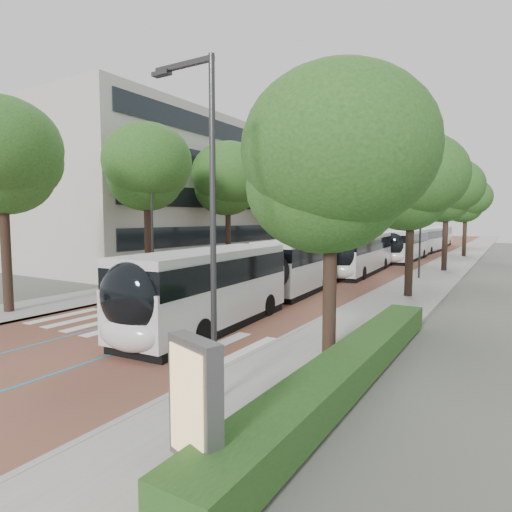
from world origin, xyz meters
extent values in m
plane|color=#51544C|center=(0.00, 0.00, 0.00)|extent=(160.00, 160.00, 0.00)
cube|color=brown|center=(0.00, 40.00, 0.01)|extent=(11.00, 140.00, 0.02)
cube|color=gray|center=(-7.50, 40.00, 0.06)|extent=(4.00, 140.00, 0.12)
cube|color=gray|center=(7.50, 40.00, 0.06)|extent=(4.00, 140.00, 0.12)
cube|color=gray|center=(-5.60, 40.00, 0.06)|extent=(0.20, 140.00, 0.14)
cube|color=gray|center=(5.60, 40.00, 0.06)|extent=(0.20, 140.00, 0.14)
cube|color=silver|center=(-4.80, 1.00, 0.03)|extent=(0.55, 3.60, 0.01)
cube|color=silver|center=(-3.55, 1.00, 0.03)|extent=(0.55, 3.60, 0.01)
cube|color=silver|center=(-2.30, 1.00, 0.03)|extent=(0.55, 3.60, 0.01)
cube|color=silver|center=(-1.05, 1.00, 0.03)|extent=(0.55, 3.60, 0.01)
cube|color=silver|center=(0.20, 1.00, 0.03)|extent=(0.55, 3.60, 0.01)
cube|color=silver|center=(1.45, 1.00, 0.03)|extent=(0.55, 3.60, 0.01)
cube|color=silver|center=(2.70, 1.00, 0.03)|extent=(0.55, 3.60, 0.01)
cube|color=silver|center=(3.95, 1.00, 0.03)|extent=(0.55, 3.60, 0.01)
cube|color=silver|center=(5.20, 1.00, 0.03)|extent=(0.55, 3.60, 0.01)
cube|color=teal|center=(-1.60, 40.00, 0.02)|extent=(0.12, 126.00, 0.01)
cube|color=teal|center=(1.60, 40.00, 0.02)|extent=(0.12, 126.00, 0.01)
cube|color=#9E9C92|center=(-19.50, 28.00, 7.00)|extent=(18.00, 40.00, 14.00)
cube|color=black|center=(-10.45, 28.00, 3.00)|extent=(0.12, 38.00, 1.60)
cube|color=black|center=(-10.45, 28.00, 6.20)|extent=(0.12, 38.00, 1.60)
cube|color=black|center=(-10.45, 28.00, 9.40)|extent=(0.12, 38.00, 1.60)
cube|color=black|center=(-10.45, 28.00, 12.40)|extent=(0.12, 38.00, 1.60)
cube|color=#1E4217|center=(9.10, 0.00, 0.52)|extent=(1.20, 14.00, 0.80)
cylinder|color=#303133|center=(6.80, -3.00, 4.12)|extent=(0.14, 0.14, 8.00)
cube|color=#303133|center=(6.00, -3.00, 8.02)|extent=(1.70, 0.12, 0.12)
cube|color=#303133|center=(5.30, -3.00, 7.94)|extent=(0.50, 0.20, 0.10)
cylinder|color=#303133|center=(6.80, 22.00, 4.12)|extent=(0.14, 0.14, 8.00)
cube|color=#303133|center=(6.00, 22.00, 8.02)|extent=(1.70, 0.12, 0.12)
cube|color=#303133|center=(5.30, 22.00, 7.94)|extent=(0.50, 0.20, 0.10)
cylinder|color=#303133|center=(-6.10, 8.00, 4.12)|extent=(0.14, 0.14, 8.00)
cylinder|color=black|center=(-7.50, 0.00, 2.51)|extent=(0.44, 0.44, 5.02)
ellipsoid|color=#1D4D18|center=(-7.50, 0.00, 7.07)|extent=(5.35, 5.35, 4.55)
cylinder|color=black|center=(-7.50, 9.00, 2.65)|extent=(0.44, 0.44, 5.30)
ellipsoid|color=#1D4D18|center=(-7.50, 9.00, 7.47)|extent=(5.59, 5.59, 4.75)
cylinder|color=black|center=(-7.50, 18.00, 2.64)|extent=(0.44, 0.44, 5.28)
ellipsoid|color=#1D4D18|center=(-7.50, 18.00, 7.45)|extent=(6.15, 6.15, 5.23)
cylinder|color=black|center=(-7.50, 28.00, 2.63)|extent=(0.44, 0.44, 5.25)
ellipsoid|color=#1D4D18|center=(-7.50, 28.00, 7.40)|extent=(6.37, 6.37, 5.41)
cylinder|color=black|center=(-7.50, 40.00, 2.45)|extent=(0.44, 0.44, 4.90)
ellipsoid|color=#1D4D18|center=(-7.50, 40.00, 6.91)|extent=(6.07, 6.07, 5.16)
cylinder|color=black|center=(-7.50, 55.00, 2.32)|extent=(0.44, 0.44, 4.64)
ellipsoid|color=#1D4D18|center=(-7.50, 55.00, 6.54)|extent=(5.80, 5.80, 4.93)
cylinder|color=black|center=(7.70, 2.00, 2.13)|extent=(0.44, 0.44, 4.26)
ellipsoid|color=#1D4D18|center=(7.70, 2.00, 6.00)|extent=(6.02, 6.02, 5.12)
cylinder|color=black|center=(7.70, 14.00, 2.21)|extent=(0.44, 0.44, 4.42)
ellipsoid|color=#1D4D18|center=(7.70, 14.00, 6.23)|extent=(5.45, 5.45, 4.63)
cylinder|color=black|center=(7.70, 28.00, 2.33)|extent=(0.44, 0.44, 4.66)
ellipsoid|color=#1D4D18|center=(7.70, 28.00, 6.56)|extent=(5.28, 5.28, 4.49)
cylinder|color=black|center=(7.70, 44.00, 2.25)|extent=(0.44, 0.44, 4.49)
ellipsoid|color=#1D4D18|center=(7.70, 44.00, 6.33)|extent=(5.02, 5.02, 4.27)
cylinder|color=black|center=(1.87, 7.93, 1.77)|extent=(2.36, 1.06, 2.30)
cube|color=silver|center=(2.23, 2.81, 1.26)|extent=(3.15, 9.51, 1.82)
cube|color=black|center=(2.23, 2.81, 2.40)|extent=(3.18, 9.33, 0.97)
cube|color=#BDBDC0|center=(2.23, 2.81, 3.04)|extent=(3.09, 9.32, 0.31)
cube|color=black|center=(2.23, 2.81, 0.17)|extent=(3.08, 9.14, 0.35)
cube|color=silver|center=(1.56, 12.24, 1.26)|extent=(3.04, 7.90, 1.82)
cube|color=black|center=(1.56, 12.24, 2.40)|extent=(3.07, 7.75, 0.97)
cube|color=#BDBDC0|center=(1.56, 12.24, 3.04)|extent=(2.98, 7.74, 0.31)
cube|color=black|center=(1.56, 12.24, 0.17)|extent=(2.97, 7.58, 0.35)
ellipsoid|color=black|center=(2.54, -1.71, 2.00)|extent=(2.42, 1.26, 2.28)
ellipsoid|color=silver|center=(2.55, -1.76, 0.86)|extent=(2.41, 1.16, 1.14)
cylinder|color=black|center=(1.26, 0.46, 0.50)|extent=(0.37, 1.02, 1.00)
cylinder|color=black|center=(3.51, 0.62, 0.50)|extent=(0.37, 1.02, 1.00)
cylinder|color=black|center=(0.32, 13.83, 0.50)|extent=(0.37, 1.02, 1.00)
cylinder|color=black|center=(2.57, 13.98, 0.50)|extent=(0.37, 1.02, 1.00)
cylinder|color=black|center=(0.88, 5.81, 0.50)|extent=(0.37, 1.02, 1.00)
cylinder|color=black|center=(3.14, 5.96, 0.50)|extent=(0.37, 1.02, 1.00)
cube|color=silver|center=(2.01, 23.23, 1.26)|extent=(3.12, 12.11, 1.82)
cube|color=black|center=(2.01, 23.23, 2.40)|extent=(3.15, 11.88, 0.97)
cube|color=#BDBDC0|center=(2.01, 23.23, 3.04)|extent=(3.06, 11.87, 0.31)
cube|color=black|center=(2.01, 23.23, 0.17)|extent=(3.04, 11.63, 0.35)
ellipsoid|color=black|center=(2.31, 17.39, 2.00)|extent=(2.40, 1.22, 2.28)
ellipsoid|color=silver|center=(2.31, 17.34, 0.86)|extent=(2.40, 1.12, 1.14)
cylinder|color=black|center=(1.06, 19.58, 0.50)|extent=(0.35, 1.01, 1.00)
cylinder|color=black|center=(3.32, 19.70, 0.50)|extent=(0.35, 1.01, 1.00)
cylinder|color=black|center=(0.68, 26.97, 0.50)|extent=(0.35, 1.01, 1.00)
cylinder|color=black|center=(2.94, 27.09, 0.50)|extent=(0.35, 1.01, 1.00)
cube|color=silver|center=(2.77, 36.22, 1.26)|extent=(2.53, 12.01, 1.82)
cube|color=black|center=(2.77, 36.22, 2.40)|extent=(2.57, 11.77, 0.97)
cube|color=#BDBDC0|center=(2.77, 36.22, 3.04)|extent=(2.48, 11.77, 0.31)
cube|color=black|center=(2.77, 36.22, 0.17)|extent=(2.48, 11.53, 0.35)
ellipsoid|color=black|center=(2.76, 30.37, 2.00)|extent=(2.35, 1.11, 2.28)
ellipsoid|color=silver|center=(2.76, 30.32, 0.86)|extent=(2.35, 1.01, 1.14)
cylinder|color=black|center=(1.63, 32.62, 0.50)|extent=(0.30, 1.00, 1.00)
cylinder|color=black|center=(3.89, 32.62, 0.50)|extent=(0.30, 1.00, 1.00)
cylinder|color=black|center=(1.65, 40.02, 0.50)|extent=(0.30, 1.00, 1.00)
cylinder|color=black|center=(3.91, 40.02, 0.50)|extent=(0.30, 1.00, 1.00)
cube|color=silver|center=(2.80, 49.70, 1.26)|extent=(3.13, 12.12, 1.82)
cube|color=black|center=(2.80, 49.70, 2.40)|extent=(3.16, 11.88, 0.97)
cube|color=#BDBDC0|center=(2.80, 49.70, 3.04)|extent=(3.07, 11.87, 0.31)
cube|color=black|center=(2.80, 49.70, 0.17)|extent=(3.06, 11.63, 0.35)
ellipsoid|color=black|center=(2.49, 43.86, 2.00)|extent=(2.41, 1.22, 2.28)
ellipsoid|color=silver|center=(2.49, 43.81, 0.86)|extent=(2.40, 1.12, 1.14)
cylinder|color=black|center=(1.48, 46.16, 0.50)|extent=(0.35, 1.01, 1.00)
cylinder|color=black|center=(3.74, 46.04, 0.50)|extent=(0.35, 1.01, 1.00)
cylinder|color=black|center=(1.87, 53.55, 0.50)|extent=(0.35, 1.01, 1.00)
cylinder|color=black|center=(4.13, 53.43, 0.50)|extent=(0.35, 1.01, 1.00)
cube|color=silver|center=(2.24, 63.22, 1.26)|extent=(2.71, 12.04, 1.82)
cube|color=black|center=(2.24, 63.22, 2.40)|extent=(2.74, 11.80, 0.97)
cube|color=#BDBDC0|center=(2.24, 63.22, 3.04)|extent=(2.65, 11.80, 0.31)
cube|color=black|center=(2.24, 63.22, 0.17)|extent=(2.65, 11.56, 0.35)
ellipsoid|color=black|center=(2.35, 57.37, 2.00)|extent=(2.37, 1.14, 2.28)
ellipsoid|color=silver|center=(2.35, 57.32, 0.86)|extent=(2.37, 1.04, 1.14)
cylinder|color=black|center=(1.18, 59.60, 0.50)|extent=(0.32, 1.01, 1.00)
cylinder|color=black|center=(3.44, 59.64, 0.50)|extent=(0.32, 1.01, 1.00)
cylinder|color=black|center=(1.05, 67.00, 0.50)|extent=(0.32, 1.01, 1.00)
cylinder|color=black|center=(3.31, 67.04, 0.50)|extent=(0.32, 1.01, 1.00)
cube|color=#59595B|center=(8.44, -5.69, 0.30)|extent=(0.66, 0.60, 0.36)
cube|color=#59595B|center=(8.44, -5.69, 1.52)|extent=(1.21, 0.68, 2.08)
cube|color=tan|center=(8.39, -5.86, 1.52)|extent=(0.95, 0.34, 1.81)
camera|label=1|loc=(12.75, -10.89, 4.46)|focal=30.00mm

